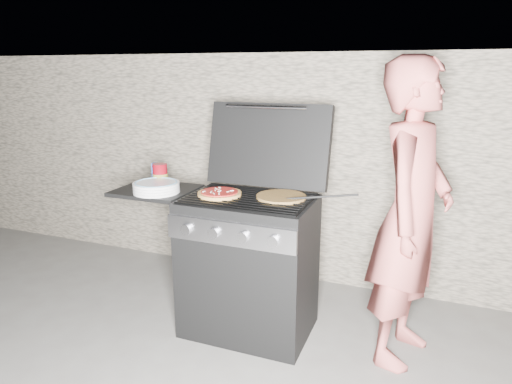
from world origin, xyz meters
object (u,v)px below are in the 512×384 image
(gas_grill, at_px, (214,260))
(sauce_jar, at_px, (160,175))
(pizza_topped, at_px, (220,193))
(person, at_px, (411,216))

(gas_grill, height_order, sauce_jar, sauce_jar)
(gas_grill, bearing_deg, sauce_jar, 170.00)
(gas_grill, xyz_separation_m, pizza_topped, (0.06, -0.02, 0.47))
(gas_grill, height_order, pizza_topped, pizza_topped)
(gas_grill, height_order, person, person)
(gas_grill, distance_m, person, 1.28)
(sauce_jar, distance_m, person, 1.64)
(pizza_topped, bearing_deg, gas_grill, 161.12)
(pizza_topped, height_order, person, person)
(sauce_jar, xyz_separation_m, person, (1.64, 0.02, -0.10))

